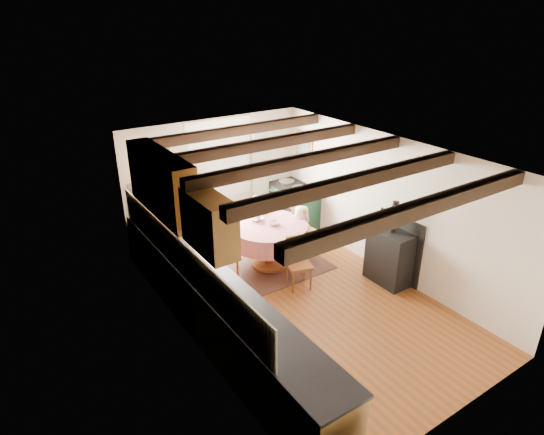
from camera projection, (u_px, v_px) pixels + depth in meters
floor at (300, 301)px, 7.27m from camera, size 3.60×5.50×0.00m
ceiling at (305, 154)px, 6.28m from camera, size 3.60×5.50×0.00m
wall_back at (216, 180)px, 8.86m from camera, size 3.60×0.00×2.40m
wall_front at (465, 333)px, 4.69m from camera, size 3.60×0.00×2.40m
wall_left at (189, 268)px, 5.86m from camera, size 0.00×5.50×2.40m
wall_right at (388, 207)px, 7.68m from camera, size 0.00×5.50×2.40m
beam_a at (421, 208)px, 4.80m from camera, size 3.60×0.16×0.16m
beam_b at (355, 181)px, 5.56m from camera, size 3.60×0.16×0.16m
beam_c at (304, 161)px, 6.32m from camera, size 3.60×0.16×0.16m
beam_d at (265, 144)px, 7.07m from camera, size 3.60×0.16×0.16m
beam_e at (233, 131)px, 7.83m from camera, size 3.60×0.16×0.16m
splash_left at (181, 258)px, 6.10m from camera, size 0.02×4.50×0.55m
splash_back at (167, 191)px, 8.34m from camera, size 1.40×0.02×0.55m
base_cabinet_left at (214, 309)px, 6.33m from camera, size 0.60×5.30×0.88m
base_cabinet_back at (174, 235)px, 8.41m from camera, size 1.30×0.60×0.88m
worktop_left at (213, 280)px, 6.15m from camera, size 0.64×5.30×0.04m
worktop_back at (172, 212)px, 8.21m from camera, size 1.30×0.64×0.04m
wall_cabinet_glass at (161, 183)px, 6.55m from camera, size 0.34×1.80×0.90m
wall_cabinet_solid at (209, 223)px, 5.43m from camera, size 0.34×0.90×0.70m
window_frame at (220, 160)px, 8.73m from camera, size 1.34×0.03×1.54m
window_pane at (220, 160)px, 8.73m from camera, size 1.20×0.01×1.40m
curtain_left at (182, 195)px, 8.44m from camera, size 0.35×0.10×2.10m
curtain_right at (260, 178)px, 9.30m from camera, size 0.35×0.10×2.10m
curtain_rod at (220, 129)px, 8.42m from camera, size 2.00×0.03×0.03m
wall_picture at (304, 146)px, 9.21m from camera, size 0.04×0.50×0.60m
wall_plate at (262, 147)px, 9.16m from camera, size 0.30×0.02×0.30m
rug at (269, 265)px, 8.27m from camera, size 1.94×1.51×0.01m
dining_table at (269, 246)px, 8.11m from camera, size 1.34×1.34×0.81m
chair_near at (299, 263)px, 7.47m from camera, size 0.47×0.49×0.89m
chair_left at (223, 255)px, 7.64m from camera, size 0.52×0.51×0.96m
chair_right at (304, 229)px, 8.51m from camera, size 0.49×0.47×0.98m
aga_range at (293, 207)px, 9.50m from camera, size 0.67×1.04×0.96m
cast_iron_stove at (391, 243)px, 7.51m from camera, size 0.44×0.73×1.46m
child_far at (256, 223)px, 8.57m from camera, size 0.44×0.32×1.13m
child_right at (301, 232)px, 8.38m from camera, size 0.44×0.56×1.02m
bowl_a at (257, 219)px, 8.10m from camera, size 0.24×0.24×0.06m
bowl_b at (274, 223)px, 7.94m from camera, size 0.27×0.27×0.06m
cup at (258, 219)px, 8.04m from camera, size 0.14×0.14×0.10m
canister_tall at (161, 207)px, 8.06m from camera, size 0.14×0.14×0.25m
canister_wide at (176, 203)px, 8.31m from camera, size 0.17×0.17×0.19m
canister_slim at (184, 203)px, 8.22m from camera, size 0.09×0.09×0.25m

